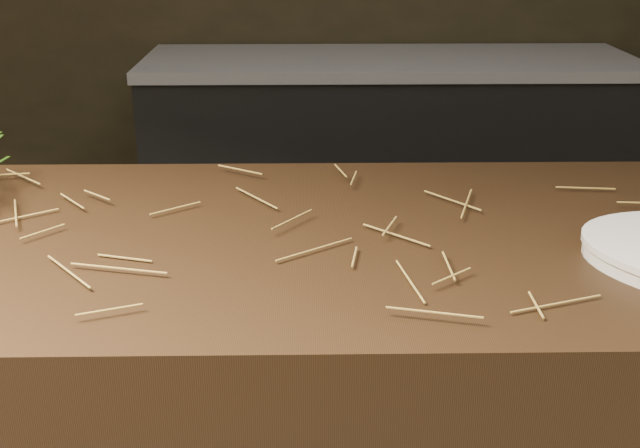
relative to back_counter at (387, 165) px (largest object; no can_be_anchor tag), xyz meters
The scene contains 2 objects.
back_counter is the anchor object (origin of this frame).
straw_bedding 1.97m from the back_counter, 99.07° to the right, with size 1.40×0.60×0.02m, color olive, non-canonical shape.
Camera 1 is at (-0.01, -0.80, 1.35)m, focal length 45.00 mm.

